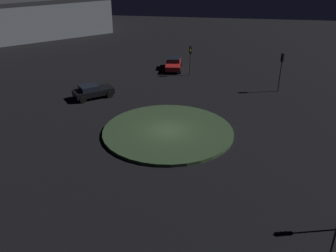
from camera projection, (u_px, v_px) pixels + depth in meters
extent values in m
plane|color=black|center=(168.00, 133.00, 32.32)|extent=(120.30, 120.30, 0.00)
cylinder|color=#2D4228|center=(168.00, 131.00, 32.26)|extent=(11.50, 11.50, 0.27)
cube|color=black|center=(93.00, 92.00, 39.65)|extent=(4.47, 4.09, 0.61)
cube|color=black|center=(89.00, 88.00, 39.19)|extent=(2.51, 2.47, 0.51)
cylinder|color=black|center=(104.00, 89.00, 41.20)|extent=(0.70, 0.62, 0.72)
cylinder|color=black|center=(110.00, 95.00, 39.72)|extent=(0.70, 0.62, 0.72)
cylinder|color=black|center=(77.00, 94.00, 39.84)|extent=(0.70, 0.62, 0.72)
cylinder|color=black|center=(83.00, 100.00, 38.36)|extent=(0.70, 0.62, 0.72)
cube|color=red|center=(173.00, 65.00, 48.85)|extent=(2.25, 4.62, 0.62)
cube|color=black|center=(174.00, 59.00, 49.12)|extent=(1.83, 2.22, 0.54)
cylinder|color=black|center=(180.00, 71.00, 47.48)|extent=(0.27, 0.68, 0.67)
cylinder|color=black|center=(165.00, 71.00, 47.59)|extent=(0.27, 0.68, 0.67)
cylinder|color=black|center=(181.00, 64.00, 50.38)|extent=(0.27, 0.68, 0.67)
cylinder|color=black|center=(167.00, 64.00, 50.49)|extent=(0.27, 0.68, 0.67)
cylinder|color=#2D2D2D|center=(190.00, 64.00, 46.34)|extent=(0.12, 0.12, 2.83)
cube|color=black|center=(190.00, 50.00, 45.52)|extent=(0.31, 0.23, 0.90)
sphere|color=#3F0C0C|center=(190.00, 48.00, 45.28)|extent=(0.20, 0.20, 0.20)
sphere|color=yellow|center=(190.00, 50.00, 45.39)|extent=(0.20, 0.20, 0.20)
sphere|color=#0F3819|center=(190.00, 52.00, 45.51)|extent=(0.20, 0.20, 0.20)
cylinder|color=#2D2D2D|center=(280.00, 77.00, 40.90)|extent=(0.12, 0.12, 3.46)
cube|color=black|center=(283.00, 58.00, 39.95)|extent=(0.37, 0.36, 0.90)
sphere|color=red|center=(282.00, 55.00, 39.75)|extent=(0.20, 0.20, 0.20)
sphere|color=#4C380F|center=(282.00, 58.00, 39.87)|extent=(0.20, 0.20, 0.20)
sphere|color=#0F3819|center=(281.00, 60.00, 39.99)|extent=(0.20, 0.20, 0.20)
cylinder|color=#2D2D2D|center=(336.00, 232.00, 18.53)|extent=(0.12, 0.12, 3.48)
cube|color=#8C939E|center=(4.00, 20.00, 65.81)|extent=(36.40, 35.14, 6.02)
cube|color=#333338|center=(0.00, 1.00, 64.34)|extent=(36.40, 35.14, 0.70)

